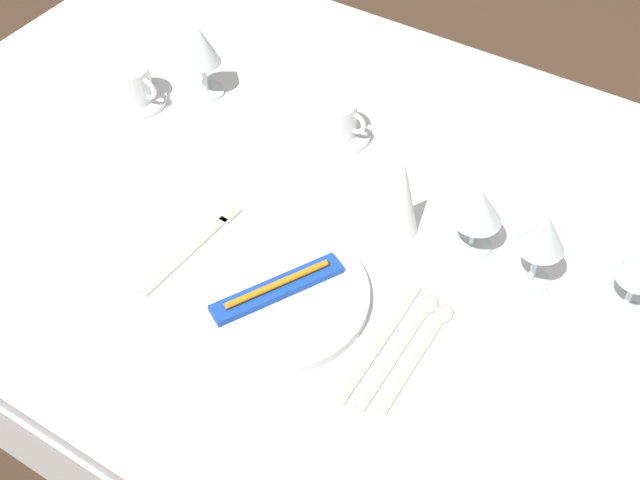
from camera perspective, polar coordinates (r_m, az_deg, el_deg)
name	(u,v)px	position (r m, az deg, el deg)	size (l,w,h in m)	color
ground_plane	(351,442)	(1.93, 2.20, -14.09)	(6.00, 6.00, 0.00)	#4C3828
dining_table	(362,256)	(1.38, 2.97, -1.10)	(1.80, 1.11, 0.74)	white
dinner_plate	(278,295)	(1.21, -3.02, -3.91)	(0.28, 0.28, 0.02)	white
toothbrush_package	(277,288)	(1.20, -3.05, -3.42)	(0.13, 0.20, 0.02)	blue
fork_outer	(197,245)	(1.30, -8.70, -0.32)	(0.03, 0.23, 0.00)	beige
dinner_knife	(378,344)	(1.17, 4.11, -7.35)	(0.02, 0.24, 0.00)	beige
spoon_soup	(408,335)	(1.18, 6.26, -6.74)	(0.03, 0.23, 0.01)	beige
spoon_dessert	(425,343)	(1.18, 7.47, -7.23)	(0.03, 0.21, 0.01)	beige
saucer_left	(133,100)	(1.59, -13.09, 9.67)	(0.13, 0.13, 0.01)	white
coffee_cup_left	(131,83)	(1.57, -13.28, 10.77)	(0.10, 0.08, 0.07)	white
saucer_right	(337,133)	(1.48, 1.18, 7.56)	(0.13, 0.13, 0.01)	white
coffee_cup_right	(338,118)	(1.45, 1.27, 8.66)	(0.10, 0.07, 0.06)	white
wine_glass_centre	(201,49)	(1.54, -8.42, 13.24)	(0.07, 0.07, 0.14)	silver
wine_glass_left	(543,235)	(1.20, 15.55, 0.31)	(0.07, 0.07, 0.14)	silver
wine_glass_right	(478,208)	(1.25, 11.16, 2.22)	(0.08, 0.08, 0.12)	silver
napkin_folded	(401,197)	(1.26, 5.78, 3.04)	(0.06, 0.06, 0.15)	white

